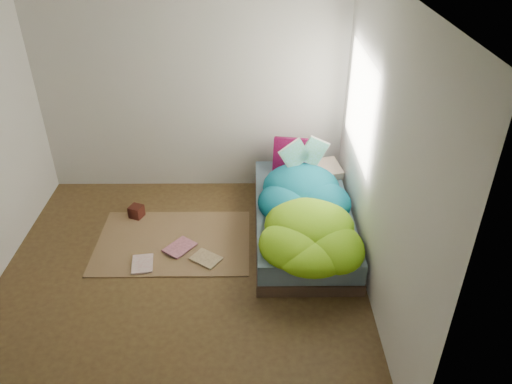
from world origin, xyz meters
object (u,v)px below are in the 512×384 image
bed (302,219)px  open_book (305,145)px  floor_book_b (172,244)px  wooden_box (136,211)px  floor_book_a (132,265)px  pillow_magenta (291,156)px

bed → open_book: 0.80m
bed → floor_book_b: 1.40m
bed → wooden_box: bed is taller
open_book → floor_book_a: 2.19m
open_book → floor_book_b: bearing=-172.8°
open_book → floor_book_b: open_book is taller
open_book → wooden_box: open_book is taller
bed → floor_book_b: size_ratio=6.54×
wooden_box → floor_book_a: (0.11, -0.85, -0.06)m
floor_book_a → pillow_magenta: bearing=30.8°
pillow_magenta → floor_book_a: 2.16m
floor_book_a → floor_book_b: 0.48m
pillow_magenta → floor_book_a: pillow_magenta is taller
wooden_box → floor_book_a: wooden_box is taller
bed → floor_book_a: 1.82m
pillow_magenta → open_book: bearing=-58.0°
pillow_magenta → open_book: (0.12, -0.29, 0.28)m
wooden_box → bed: bearing=-9.0°
floor_book_b → pillow_magenta: bearing=74.6°
wooden_box → floor_book_b: size_ratio=0.45×
pillow_magenta → wooden_box: size_ratio=2.98×
bed → floor_book_a: bearing=-162.1°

